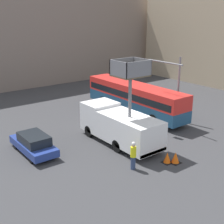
# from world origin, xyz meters

# --- Properties ---
(ground_plane) EXTENTS (120.00, 120.00, 0.00)m
(ground_plane) POSITION_xyz_m (0.00, 0.00, 0.00)
(ground_plane) COLOR #38383A
(building_backdrop_far) EXTENTS (44.00, 10.00, 12.01)m
(building_backdrop_far) POSITION_xyz_m (0.00, 27.12, 6.00)
(building_backdrop_far) COLOR gray
(building_backdrop_far) RESTS_ON ground_plane
(utility_truck) EXTENTS (2.56, 7.43, 6.64)m
(utility_truck) POSITION_xyz_m (-1.32, 0.83, 1.59)
(utility_truck) COLOR white
(utility_truck) RESTS_ON ground_plane
(city_bus) EXTENTS (2.44, 12.34, 2.99)m
(city_bus) POSITION_xyz_m (4.50, 5.70, 1.78)
(city_bus) COLOR navy
(city_bus) RESTS_ON ground_plane
(traffic_light_pole) EXTENTS (4.15, 3.90, 5.98)m
(traffic_light_pole) POSITION_xyz_m (4.75, 1.63, 4.10)
(traffic_light_pole) COLOR slate
(traffic_light_pole) RESTS_ON ground_plane
(road_worker_near_truck) EXTENTS (0.38, 0.38, 1.91)m
(road_worker_near_truck) POSITION_xyz_m (-3.25, -3.00, 0.97)
(road_worker_near_truck) COLOR navy
(road_worker_near_truck) RESTS_ON ground_plane
(road_worker_directing) EXTENTS (0.38, 0.38, 1.80)m
(road_worker_directing) POSITION_xyz_m (1.33, 2.19, 0.90)
(road_worker_directing) COLOR navy
(road_worker_directing) RESTS_ON ground_plane
(traffic_cone_near_truck) EXTENTS (0.65, 0.65, 0.74)m
(traffic_cone_near_truck) POSITION_xyz_m (-0.83, -3.74, 0.35)
(traffic_cone_near_truck) COLOR black
(traffic_cone_near_truck) RESTS_ON ground_plane
(traffic_cone_mid_road) EXTENTS (0.68, 0.68, 0.78)m
(traffic_cone_mid_road) POSITION_xyz_m (-0.39, -4.09, 0.37)
(traffic_cone_mid_road) COLOR black
(traffic_cone_mid_road) RESTS_ON ground_plane
(parked_car_curbside) EXTENTS (1.84, 4.63, 1.48)m
(parked_car_curbside) POSITION_xyz_m (-7.36, 3.20, 0.75)
(parked_car_curbside) COLOR navy
(parked_car_curbside) RESTS_ON ground_plane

